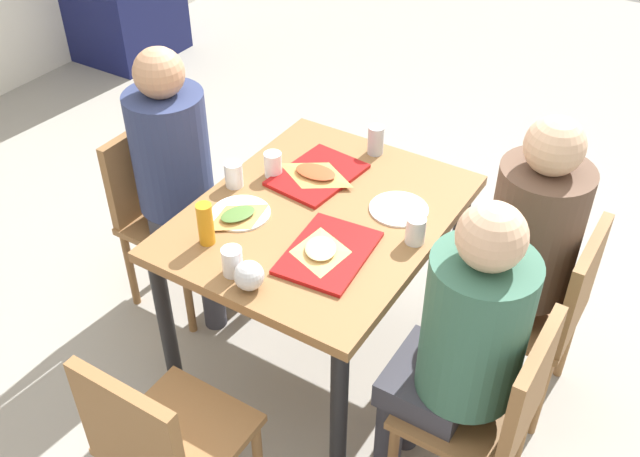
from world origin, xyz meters
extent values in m
cube|color=#9E998E|center=(0.00, 0.00, -0.01)|extent=(10.00, 10.00, 0.02)
cube|color=olive|center=(0.00, 0.00, 0.76)|extent=(1.10, 0.88, 0.04)
cylinder|color=black|center=(-0.49, -0.38, 0.37)|extent=(0.06, 0.06, 0.74)
cylinder|color=black|center=(0.49, -0.38, 0.37)|extent=(0.06, 0.06, 0.74)
cylinder|color=black|center=(-0.49, 0.38, 0.37)|extent=(0.06, 0.06, 0.74)
cylinder|color=black|center=(0.49, 0.38, 0.37)|extent=(0.06, 0.06, 0.74)
cube|color=olive|center=(-0.27, -0.74, 0.43)|extent=(0.40, 0.40, 0.03)
cube|color=olive|center=(-0.27, -0.92, 0.64)|extent=(0.38, 0.04, 0.40)
cylinder|color=olive|center=(-0.10, -0.57, 0.21)|extent=(0.04, 0.04, 0.41)
cylinder|color=olive|center=(-0.10, -0.91, 0.21)|extent=(0.04, 0.04, 0.41)
cube|color=olive|center=(0.27, -0.74, 0.43)|extent=(0.40, 0.40, 0.03)
cube|color=olive|center=(0.27, -0.92, 0.64)|extent=(0.38, 0.04, 0.40)
cylinder|color=olive|center=(0.10, -0.57, 0.21)|extent=(0.04, 0.04, 0.41)
cylinder|color=olive|center=(0.44, -0.57, 0.21)|extent=(0.04, 0.04, 0.41)
cylinder|color=olive|center=(0.10, -0.91, 0.21)|extent=(0.04, 0.04, 0.41)
cylinder|color=olive|center=(0.44, -0.91, 0.21)|extent=(0.04, 0.04, 0.41)
cube|color=olive|center=(0.00, 0.74, 0.43)|extent=(0.40, 0.40, 0.03)
cube|color=olive|center=(0.00, 0.92, 0.64)|extent=(0.38, 0.04, 0.40)
cylinder|color=olive|center=(0.17, 0.57, 0.21)|extent=(0.04, 0.04, 0.41)
cylinder|color=olive|center=(-0.17, 0.57, 0.21)|extent=(0.04, 0.04, 0.41)
cylinder|color=olive|center=(0.17, 0.91, 0.21)|extent=(0.04, 0.04, 0.41)
cylinder|color=olive|center=(-0.17, 0.91, 0.21)|extent=(0.04, 0.04, 0.41)
cube|color=olive|center=(-0.85, 0.00, 0.43)|extent=(0.40, 0.40, 0.03)
cube|color=olive|center=(-1.03, 0.00, 0.64)|extent=(0.04, 0.38, 0.40)
cylinder|color=olive|center=(-0.68, 0.17, 0.21)|extent=(0.04, 0.04, 0.41)
cylinder|color=#383842|center=(-0.35, -0.51, 0.22)|extent=(0.10, 0.10, 0.44)
cylinder|color=#383842|center=(-0.19, -0.51, 0.22)|extent=(0.10, 0.10, 0.44)
cube|color=#383842|center=(-0.27, -0.61, 0.49)|extent=(0.32, 0.28, 0.10)
cylinder|color=#386651|center=(-0.27, -0.72, 0.80)|extent=(0.32, 0.32, 0.52)
sphere|color=#DBAD89|center=(-0.27, -0.72, 1.15)|extent=(0.20, 0.20, 0.20)
cylinder|color=#383842|center=(0.19, -0.51, 0.22)|extent=(0.10, 0.10, 0.44)
cylinder|color=#383842|center=(0.35, -0.51, 0.22)|extent=(0.10, 0.10, 0.44)
cube|color=#383842|center=(0.27, -0.61, 0.49)|extent=(0.32, 0.28, 0.10)
cylinder|color=brown|center=(0.27, -0.72, 0.80)|extent=(0.32, 0.32, 0.52)
sphere|color=#DBAD89|center=(0.27, -0.72, 1.15)|extent=(0.20, 0.20, 0.20)
cylinder|color=#383842|center=(0.08, 0.51, 0.22)|extent=(0.10, 0.10, 0.44)
cylinder|color=#383842|center=(-0.08, 0.51, 0.22)|extent=(0.10, 0.10, 0.44)
cube|color=#383842|center=(0.00, 0.61, 0.49)|extent=(0.32, 0.28, 0.10)
cylinder|color=navy|center=(0.00, 0.72, 0.80)|extent=(0.32, 0.32, 0.52)
sphere|color=tan|center=(0.00, 0.72, 1.15)|extent=(0.20, 0.20, 0.20)
cube|color=#B21414|center=(-0.19, -0.15, 0.79)|extent=(0.38, 0.29, 0.02)
cube|color=#B21414|center=(0.19, 0.13, 0.79)|extent=(0.39, 0.30, 0.02)
cylinder|color=white|center=(-0.16, 0.24, 0.78)|extent=(0.22, 0.22, 0.01)
cylinder|color=white|center=(0.16, -0.24, 0.78)|extent=(0.22, 0.22, 0.01)
pyramid|color=#DBAD60|center=(-0.21, -0.13, 0.80)|extent=(0.24, 0.23, 0.01)
ellipsoid|color=#D8C67F|center=(-0.21, -0.13, 0.81)|extent=(0.17, 0.16, 0.01)
pyramid|color=#C68C47|center=(0.18, 0.13, 0.80)|extent=(0.16, 0.24, 0.01)
ellipsoid|color=#B74723|center=(0.18, 0.13, 0.81)|extent=(0.11, 0.17, 0.01)
pyramid|color=#C68C47|center=(-0.19, 0.23, 0.79)|extent=(0.23, 0.19, 0.01)
ellipsoid|color=#4C7233|center=(-0.19, 0.23, 0.80)|extent=(0.16, 0.13, 0.01)
cylinder|color=white|center=(-0.03, 0.37, 0.83)|extent=(0.07, 0.07, 0.10)
cylinder|color=white|center=(0.03, -0.37, 0.83)|extent=(0.07, 0.07, 0.10)
cylinder|color=white|center=(-0.44, 0.07, 0.83)|extent=(0.07, 0.07, 0.10)
cylinder|color=white|center=(0.11, 0.28, 0.83)|extent=(0.07, 0.07, 0.10)
cylinder|color=#B7BCC6|center=(0.47, 0.02, 0.84)|extent=(0.07, 0.07, 0.12)
cylinder|color=orange|center=(-0.36, 0.24, 0.86)|extent=(0.06, 0.06, 0.16)
sphere|color=silver|center=(-0.47, -0.02, 0.83)|extent=(0.10, 0.10, 0.10)
camera|label=1|loc=(-1.82, -1.13, 2.38)|focal=40.75mm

